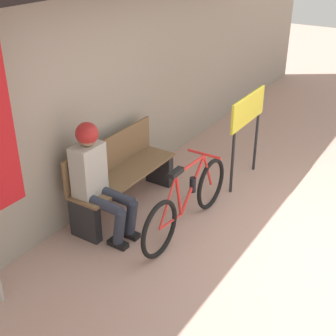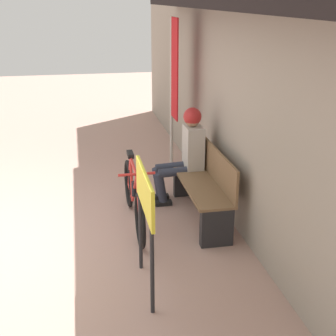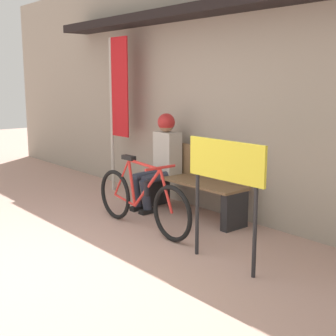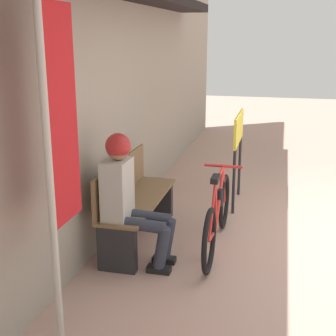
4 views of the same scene
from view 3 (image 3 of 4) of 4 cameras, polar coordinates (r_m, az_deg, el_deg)
The scene contains 7 objects.
ground_plane at distance 4.48m, azimuth -18.63°, elevation -11.97°, with size 24.00×24.00×0.00m, color tan.
storefront_wall at distance 5.77m, azimuth 7.78°, elevation 10.42°, with size 12.00×0.56×3.20m.
park_bench_near at distance 5.86m, azimuth 3.41°, elevation -1.98°, with size 1.50×0.42×0.86m.
bicycle at distance 5.32m, azimuth -3.26°, elevation -3.95°, with size 1.68×0.40×0.82m.
person_seated at distance 6.13m, azimuth -0.78°, elevation 1.65°, with size 0.34×0.64×1.25m.
banner_pole at distance 7.00m, azimuth -6.23°, elevation 8.58°, with size 0.45×0.05×2.29m.
signboard at distance 4.19m, azimuth 7.01°, elevation -0.48°, with size 0.89×0.04×1.16m.
Camera 3 is at (3.89, -1.43, 1.69)m, focal length 50.00 mm.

